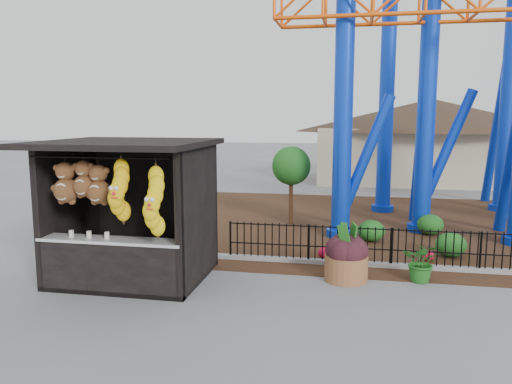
% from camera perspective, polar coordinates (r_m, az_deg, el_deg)
% --- Properties ---
extents(ground, '(120.00, 120.00, 0.00)m').
position_cam_1_polar(ground, '(9.92, -0.28, -12.84)').
color(ground, slate).
rests_on(ground, ground).
extents(mulch_bed, '(18.00, 12.00, 0.02)m').
position_cam_1_polar(mulch_bed, '(17.58, 17.94, -3.70)').
color(mulch_bed, '#331E11').
rests_on(mulch_bed, ground).
extents(curb, '(18.00, 0.18, 0.12)m').
position_cam_1_polar(curb, '(12.77, 20.62, -8.19)').
color(curb, gray).
rests_on(curb, ground).
extents(prize_booth, '(3.50, 3.40, 3.12)m').
position_cam_1_polar(prize_booth, '(11.24, -14.54, -2.37)').
color(prize_booth, black).
rests_on(prize_booth, ground).
extents(picket_fence, '(12.20, 0.06, 1.00)m').
position_cam_1_polar(picket_fence, '(12.84, 24.71, -6.30)').
color(picket_fence, black).
rests_on(picket_fence, ground).
extents(roller_coaster, '(11.00, 6.37, 10.82)m').
position_cam_1_polar(roller_coaster, '(17.82, 22.58, 17.06)').
color(roller_coaster, '#0B34C7').
rests_on(roller_coaster, ground).
extents(terracotta_planter, '(1.04, 1.04, 0.57)m').
position_cam_1_polar(terracotta_planter, '(11.43, 10.25, -8.53)').
color(terracotta_planter, brown).
rests_on(terracotta_planter, ground).
extents(planter_foliage, '(0.70, 0.70, 0.64)m').
position_cam_1_polar(planter_foliage, '(11.27, 10.34, -5.58)').
color(planter_foliage, black).
rests_on(planter_foliage, terracotta_planter).
extents(potted_plant, '(1.01, 0.94, 0.90)m').
position_cam_1_polar(potted_plant, '(11.70, 18.49, -7.60)').
color(potted_plant, '#2C5E1B').
rests_on(potted_plant, ground).
extents(landscaping, '(8.25, 3.74, 0.63)m').
position_cam_1_polar(landscaping, '(15.24, 22.28, -4.63)').
color(landscaping, '#1B5418').
rests_on(landscaping, mulch_bed).
extents(pavilion, '(15.00, 15.00, 4.80)m').
position_cam_1_polar(pavilion, '(29.37, 19.33, 7.04)').
color(pavilion, '#BFAD8C').
rests_on(pavilion, ground).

